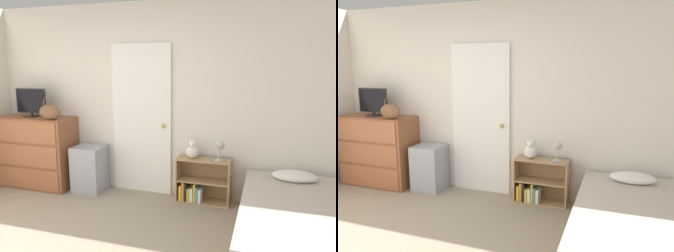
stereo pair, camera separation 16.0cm
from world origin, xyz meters
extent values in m
cube|color=silver|center=(0.00, 2.32, 1.27)|extent=(10.00, 0.06, 2.55)
cube|color=white|center=(0.12, 2.27, 1.01)|extent=(0.83, 0.04, 2.02)
sphere|color=gold|center=(0.44, 2.22, 0.95)|extent=(0.06, 0.06, 0.06)
cube|color=brown|center=(-1.42, 2.03, 0.51)|extent=(1.09, 0.48, 1.01)
cube|color=#9D5B39|center=(-1.42, 1.78, 0.17)|extent=(1.01, 0.01, 0.30)
cube|color=#9D5B39|center=(-1.42, 1.78, 0.51)|extent=(1.01, 0.01, 0.30)
cube|color=#9D5B39|center=(-1.42, 1.78, 0.84)|extent=(1.01, 0.01, 0.30)
cube|color=black|center=(-1.47, 2.04, 1.02)|extent=(0.17, 0.16, 0.02)
cylinder|color=black|center=(-1.47, 2.04, 1.05)|extent=(0.04, 0.04, 0.04)
cube|color=black|center=(-1.47, 2.04, 1.24)|extent=(0.48, 0.03, 0.35)
cube|color=black|center=(-1.47, 2.02, 1.24)|extent=(0.45, 0.01, 0.31)
ellipsoid|color=brown|center=(-1.05, 1.88, 1.12)|extent=(0.32, 0.12, 0.21)
torus|color=brown|center=(-1.05, 1.88, 1.23)|extent=(0.19, 0.01, 0.19)
cube|color=#999EA8|center=(-0.59, 2.07, 0.32)|extent=(0.41, 0.40, 0.63)
cube|color=tan|center=(0.68, 2.14, 0.29)|extent=(0.02, 0.27, 0.57)
cube|color=tan|center=(1.34, 2.14, 0.29)|extent=(0.02, 0.27, 0.57)
cube|color=tan|center=(1.01, 2.14, 0.01)|extent=(0.64, 0.27, 0.02)
cube|color=tan|center=(1.01, 2.14, 0.29)|extent=(0.64, 0.27, 0.02)
cube|color=tan|center=(1.01, 2.14, 0.56)|extent=(0.64, 0.27, 0.02)
cube|color=tan|center=(1.01, 2.27, 0.29)|extent=(0.68, 0.01, 0.57)
cube|color=gold|center=(0.73, 2.10, 0.12)|extent=(0.03, 0.17, 0.20)
cube|color=orange|center=(0.77, 2.12, 0.14)|extent=(0.03, 0.22, 0.24)
cube|color=black|center=(0.80, 2.10, 0.14)|extent=(0.03, 0.18, 0.24)
cube|color=gold|center=(0.84, 2.11, 0.10)|extent=(0.03, 0.20, 0.17)
cube|color=white|center=(0.88, 2.11, 0.11)|extent=(0.04, 0.20, 0.18)
cube|color=gold|center=(0.92, 2.12, 0.14)|extent=(0.02, 0.21, 0.24)
cube|color=teal|center=(0.95, 2.10, 0.12)|extent=(0.03, 0.17, 0.20)
cube|color=white|center=(0.98, 2.11, 0.11)|extent=(0.03, 0.20, 0.17)
sphere|color=silver|center=(0.86, 2.14, 0.65)|extent=(0.16, 0.16, 0.16)
sphere|color=silver|center=(0.86, 2.14, 0.76)|extent=(0.10, 0.10, 0.10)
sphere|color=silver|center=(0.86, 2.09, 0.75)|extent=(0.03, 0.03, 0.03)
sphere|color=silver|center=(0.83, 2.14, 0.79)|extent=(0.04, 0.04, 0.04)
sphere|color=silver|center=(0.90, 2.14, 0.79)|extent=(0.04, 0.04, 0.04)
cylinder|color=#B2B2B7|center=(1.20, 2.11, 0.58)|extent=(0.11, 0.11, 0.01)
cylinder|color=#B2B2B7|center=(1.20, 2.11, 0.67)|extent=(0.01, 0.01, 0.16)
sphere|color=#B2B2B7|center=(1.22, 2.09, 0.78)|extent=(0.10, 0.10, 0.10)
cube|color=brown|center=(2.08, 1.29, 0.06)|extent=(1.10, 1.96, 0.12)
cube|color=beige|center=(2.08, 1.29, 0.29)|extent=(1.06, 1.90, 0.33)
ellipsoid|color=white|center=(2.08, 2.00, 0.50)|extent=(0.49, 0.28, 0.12)
camera|label=1|loc=(1.76, -1.80, 1.73)|focal=35.00mm
camera|label=2|loc=(1.92, -1.75, 1.73)|focal=35.00mm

